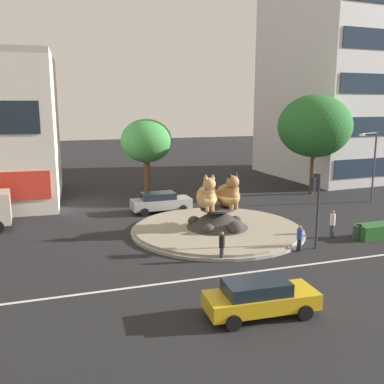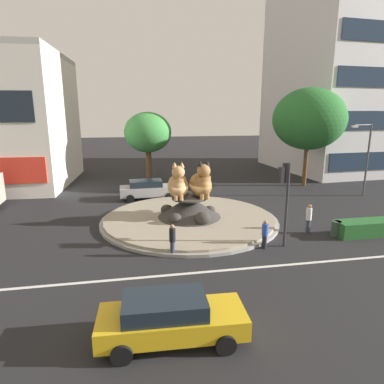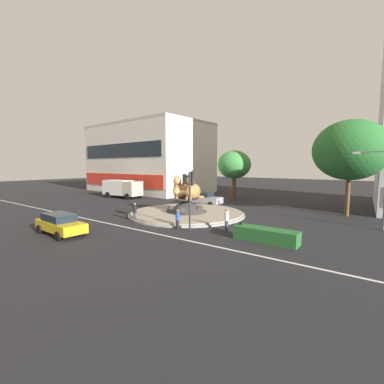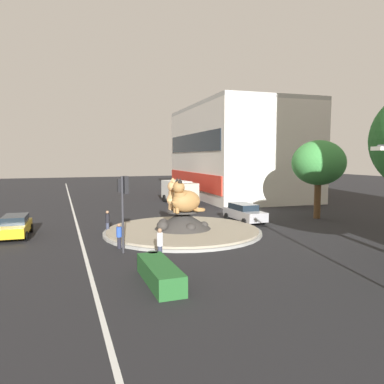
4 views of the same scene
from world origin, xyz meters
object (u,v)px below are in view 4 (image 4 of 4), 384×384
at_px(cat_statue_calico, 179,198).
at_px(delivery_box_truck, 179,191).
at_px(pedestrian_white_shirt, 160,243).
at_px(cat_statue_tabby, 185,200).
at_px(hatchback_near_shophouse, 244,213).
at_px(broadleaf_tree_behind_island, 319,163).
at_px(litter_bin, 153,261).
at_px(sedan_on_far_lane, 15,226).
at_px(pedestrian_blue_shirt, 119,235).
at_px(traffic_light_mast, 124,197).
at_px(shophouse_block, 237,152).
at_px(pedestrian_black_shirt, 108,221).

distance_m(cat_statue_calico, delivery_box_truck, 16.73).
relative_size(pedestrian_white_shirt, delivery_box_truck, 0.27).
bearing_deg(cat_statue_tabby, cat_statue_calico, -100.04).
bearing_deg(hatchback_near_shophouse, broadleaf_tree_behind_island, 84.34).
relative_size(broadleaf_tree_behind_island, litter_bin, 7.95).
relative_size(sedan_on_far_lane, litter_bin, 5.23).
distance_m(sedan_on_far_lane, litter_bin, 12.92).
height_order(pedestrian_white_shirt, pedestrian_blue_shirt, pedestrian_white_shirt).
bearing_deg(traffic_light_mast, litter_bin, -86.87).
height_order(pedestrian_white_shirt, sedan_on_far_lane, pedestrian_white_shirt).
height_order(traffic_light_mast, hatchback_near_shophouse, traffic_light_mast).
height_order(broadleaf_tree_behind_island, litter_bin, broadleaf_tree_behind_island).
bearing_deg(traffic_light_mast, sedan_on_far_lane, 124.87).
xyz_separation_m(cat_statue_calico, pedestrian_blue_shirt, (3.90, -5.15, -1.72)).
height_order(cat_statue_calico, sedan_on_far_lane, cat_statue_calico).
height_order(shophouse_block, hatchback_near_shophouse, shophouse_block).
bearing_deg(pedestrian_white_shirt, delivery_box_truck, -93.15).
relative_size(pedestrian_white_shirt, litter_bin, 2.00).
height_order(delivery_box_truck, litter_bin, delivery_box_truck).
distance_m(cat_statue_calico, cat_statue_tabby, 1.52).
bearing_deg(pedestrian_blue_shirt, cat_statue_calico, 133.66).
distance_m(cat_statue_tabby, sedan_on_far_lane, 12.11).
distance_m(hatchback_near_shophouse, delivery_box_truck, 14.32).
bearing_deg(delivery_box_truck, sedan_on_far_lane, -53.56).
bearing_deg(cat_statue_tabby, litter_bin, 52.24).
relative_size(cat_statue_tabby, pedestrian_white_shirt, 1.46).
xyz_separation_m(cat_statue_calico, shophouse_block, (-20.56, 15.35, 3.78)).
bearing_deg(pedestrian_white_shirt, broadleaf_tree_behind_island, -136.45).
height_order(broadleaf_tree_behind_island, delivery_box_truck, broadleaf_tree_behind_island).
height_order(cat_statue_tabby, broadleaf_tree_behind_island, broadleaf_tree_behind_island).
distance_m(traffic_light_mast, shophouse_block, 32.79).
xyz_separation_m(traffic_light_mast, sedan_on_far_lane, (-6.87, -6.53, -2.53)).
xyz_separation_m(shophouse_block, litter_bin, (29.30, -19.57, -5.88)).
relative_size(shophouse_block, delivery_box_truck, 3.54).
relative_size(pedestrian_blue_shirt, sedan_on_far_lane, 0.33).
height_order(shophouse_block, sedan_on_far_lane, shophouse_block).
height_order(cat_statue_tabby, hatchback_near_shophouse, cat_statue_tabby).
bearing_deg(cat_statue_calico, hatchback_near_shophouse, -161.71).
bearing_deg(pedestrian_black_shirt, cat_statue_tabby, -28.72).
height_order(shophouse_block, broadleaf_tree_behind_island, shophouse_block).
bearing_deg(broadleaf_tree_behind_island, pedestrian_black_shirt, -89.73).
distance_m(traffic_light_mast, pedestrian_white_shirt, 3.71).
height_order(cat_statue_calico, litter_bin, cat_statue_calico).
xyz_separation_m(traffic_light_mast, shophouse_block, (-25.52, 20.36, 2.99)).
height_order(broadleaf_tree_behind_island, hatchback_near_shophouse, broadleaf_tree_behind_island).
distance_m(shophouse_block, litter_bin, 35.72).
distance_m(pedestrian_black_shirt, pedestrian_white_shirt, 8.59).
bearing_deg(shophouse_block, cat_statue_tabby, -32.21).
height_order(pedestrian_blue_shirt, litter_bin, pedestrian_blue_shirt).
relative_size(shophouse_block, sedan_on_far_lane, 5.00).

